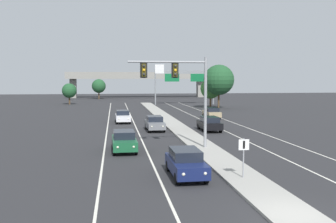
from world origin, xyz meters
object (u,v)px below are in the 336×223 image
object	(u,v)px
tree_far_left_a	(69,91)
tree_far_right_b	(219,80)
median_sign_post	(244,152)
car_oncoming_navy	(186,163)
car_receding_black	(209,123)
car_oncoming_white	(123,116)
tree_far_right_c	(211,89)
tree_far_left_c	(99,86)
car_receding_tan	(212,113)
highway_sign_gantry	(185,76)
overhead_signal_mast	(181,83)
car_oncoming_green	(124,141)
car_oncoming_grey	(155,123)

from	to	relation	value
tree_far_left_a	tree_far_right_b	bearing A→B (deg)	-28.72
tree_far_right_b	median_sign_post	bearing A→B (deg)	-104.19
car_oncoming_navy	car_receding_black	world-z (taller)	same
car_oncoming_white	tree_far_right_c	world-z (taller)	tree_far_right_c
car_receding_black	tree_far_left_a	world-z (taller)	tree_far_left_a
tree_far_left_c	tree_far_right_c	size ratio (longest dim) A/B	0.97
car_receding_tan	tree_far_left_c	distance (m)	57.64
car_oncoming_navy	highway_sign_gantry	xyz separation A→B (m)	(11.32, 60.60, 5.34)
car_receding_black	overhead_signal_mast	bearing A→B (deg)	-115.80
tree_far_left_c	tree_far_left_a	bearing A→B (deg)	-104.49
median_sign_post	tree_far_left_a	distance (m)	67.71
tree_far_left_c	car_oncoming_navy	bearing A→B (deg)	-84.48
car_oncoming_white	overhead_signal_mast	bearing A→B (deg)	-77.81
car_receding_black	tree_far_left_c	world-z (taller)	tree_far_left_c
car_oncoming_navy	median_sign_post	bearing A→B (deg)	-21.61
car_oncoming_white	tree_far_left_a	distance (m)	38.32
tree_far_right_b	tree_far_left_c	distance (m)	44.58
car_oncoming_green	car_oncoming_white	xyz separation A→B (m)	(0.32, 19.40, 0.00)
car_oncoming_white	car_receding_tan	bearing A→B (deg)	15.46
tree_far_right_b	tree_far_right_c	distance (m)	3.07
highway_sign_gantry	tree_far_right_c	distance (m)	10.79
car_oncoming_white	tree_far_right_b	distance (m)	28.07
highway_sign_gantry	tree_far_left_a	bearing A→B (deg)	171.52
car_receding_black	highway_sign_gantry	xyz separation A→B (m)	(5.18, 42.11, 5.34)
car_oncoming_navy	car_oncoming_grey	world-z (taller)	same
car_oncoming_navy	highway_sign_gantry	size ratio (longest dim) A/B	0.34
car_oncoming_navy	car_receding_tan	distance (m)	32.66
overhead_signal_mast	median_sign_post	size ratio (longest dim) A/B	3.27
car_oncoming_grey	highway_sign_gantry	bearing A→B (deg)	74.93
tree_far_left_c	car_oncoming_white	bearing A→B (deg)	-84.79
car_oncoming_white	car_oncoming_navy	bearing A→B (deg)	-83.83
car_oncoming_green	tree_far_left_c	distance (m)	77.81
tree_far_right_b	car_receding_tan	bearing A→B (deg)	-108.84
tree_far_left_c	car_receding_tan	bearing A→B (deg)	-71.76
median_sign_post	tree_far_right_c	xyz separation A→B (m)	(11.53, 51.80, 2.14)
car_receding_black	highway_sign_gantry	size ratio (longest dim) A/B	0.34
tree_far_right_b	car_oncoming_green	bearing A→B (deg)	-115.25
car_receding_black	highway_sign_gantry	distance (m)	42.77
median_sign_post	car_oncoming_green	distance (m)	11.42
car_oncoming_grey	tree_far_right_b	bearing A→B (deg)	61.94
median_sign_post	tree_far_right_b	xyz separation A→B (m)	(12.50, 49.44, 3.85)
median_sign_post	car_receding_tan	distance (m)	33.07
overhead_signal_mast	car_oncoming_white	xyz separation A→B (m)	(-4.19, 19.40, -4.47)
overhead_signal_mast	tree_far_right_b	distance (m)	42.47
tree_far_right_b	car_oncoming_grey	bearing A→B (deg)	-118.06
car_oncoming_grey	car_receding_tan	xyz separation A→B (m)	(9.42, 11.53, 0.00)
tree_far_right_b	tree_far_left_a	world-z (taller)	tree_far_right_b
car_oncoming_navy	tree_far_right_c	bearing A→B (deg)	73.95
car_oncoming_navy	car_oncoming_green	bearing A→B (deg)	111.87
car_receding_tan	tree_far_left_a	distance (m)	40.76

